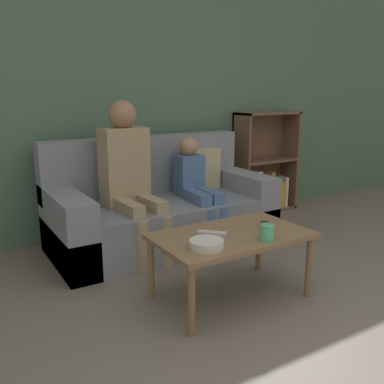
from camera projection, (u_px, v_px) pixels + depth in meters
The scene contains 10 objects.
wall_back at pixel (117, 85), 3.66m from camera, with size 12.00×0.06×2.60m.
couch at pixel (161, 210), 3.54m from camera, with size 1.78×0.85×0.87m.
bookshelf at pixel (262, 174), 4.51m from camera, with size 0.68×0.28×1.04m.
coffee_table at pixel (231, 240), 2.58m from camera, with size 0.93×0.56×0.42m.
person_adult at pixel (128, 170), 3.23m from camera, with size 0.36×0.61×1.18m.
person_child at pixel (196, 186), 3.50m from camera, with size 0.24×0.60×0.88m.
cup_near at pixel (267, 233), 2.44m from camera, with size 0.08×0.08×0.09m.
tv_remote_0 at pixel (265, 226), 2.67m from camera, with size 0.14×0.16×0.02m.
tv_remote_1 at pixel (212, 233), 2.54m from camera, with size 0.15×0.16×0.02m.
snack_bowl at pixel (207, 244), 2.33m from camera, with size 0.19×0.19×0.05m.
Camera 1 is at (-1.41, -0.93, 1.26)m, focal length 40.00 mm.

